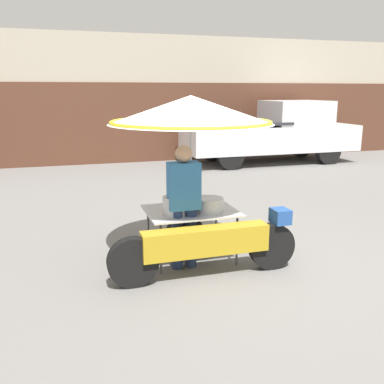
# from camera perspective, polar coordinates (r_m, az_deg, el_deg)

# --- Properties ---
(ground_plane) EXTENTS (36.00, 36.00, 0.00)m
(ground_plane) POSITION_cam_1_polar(r_m,az_deg,el_deg) (5.61, 5.42, -9.43)
(ground_plane) COLOR slate
(shopfront_building) EXTENTS (28.00, 2.06, 3.80)m
(shopfront_building) POSITION_cam_1_polar(r_m,az_deg,el_deg) (14.23, -9.15, 12.11)
(shopfront_building) COLOR #B2A893
(shopfront_building) RESTS_ON ground
(vendor_motorcycle_cart) EXTENTS (2.31, 2.04, 2.11)m
(vendor_motorcycle_cart) POSITION_cam_1_polar(r_m,az_deg,el_deg) (5.28, 0.09, 8.03)
(vendor_motorcycle_cart) COLOR black
(vendor_motorcycle_cart) RESTS_ON ground
(vendor_person) EXTENTS (0.38, 0.22, 1.55)m
(vendor_person) POSITION_cam_1_polar(r_m,az_deg,el_deg) (5.20, -1.10, -1.23)
(vendor_person) COLOR navy
(vendor_person) RESTS_ON ground
(pickup_truck) EXTENTS (5.27, 1.80, 1.87)m
(pickup_truck) POSITION_cam_1_polar(r_m,az_deg,el_deg) (13.38, 10.85, 7.77)
(pickup_truck) COLOR black
(pickup_truck) RESTS_ON ground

